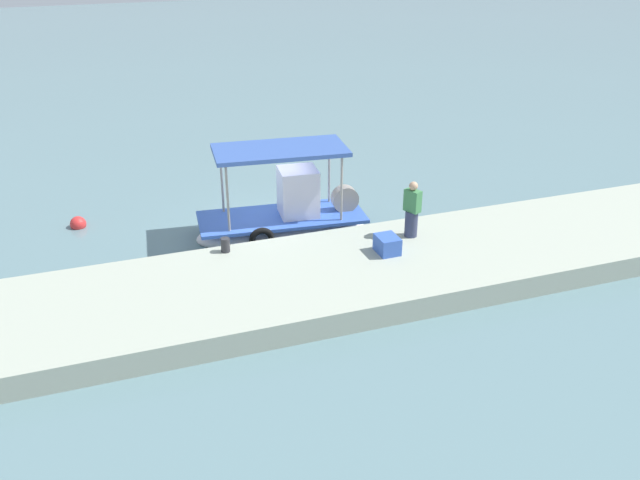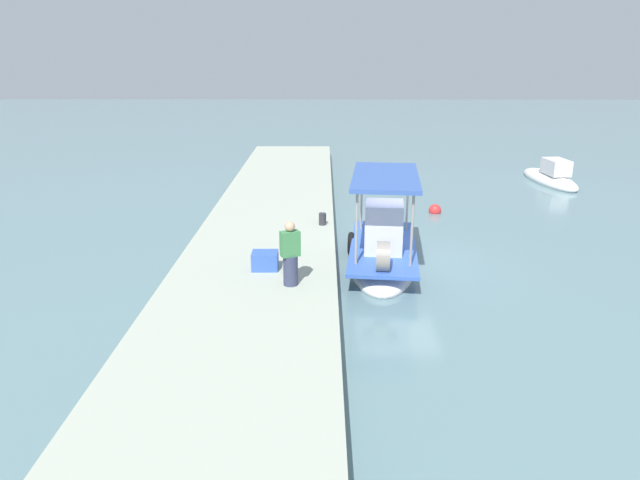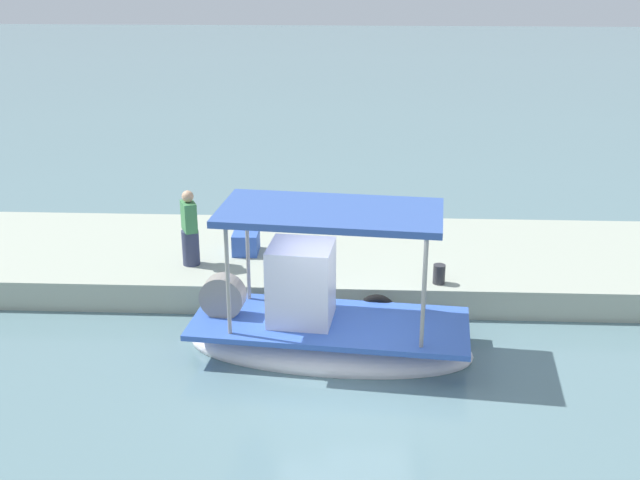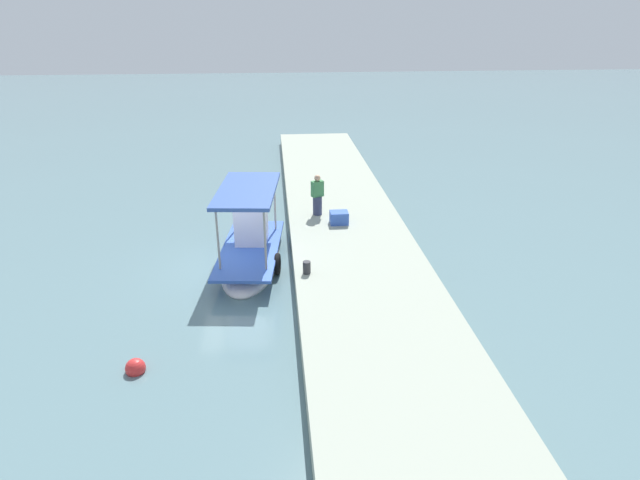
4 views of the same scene
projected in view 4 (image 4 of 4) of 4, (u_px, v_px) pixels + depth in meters
ground_plane at (235, 268)px, 18.07m from camera, size 120.00×120.00×0.00m
dock_quay at (356, 255)px, 18.29m from camera, size 36.00×4.33×0.61m
main_fishing_boat at (251, 249)px, 18.29m from camera, size 5.28×2.41×3.05m
fisherman_near_bollard at (317, 197)px, 20.79m from camera, size 0.47×0.52×1.60m
mooring_bollard at (307, 267)px, 16.31m from camera, size 0.24×0.24×0.39m
cargo_crate at (339, 218)px, 20.09m from camera, size 0.55×0.68×0.46m
marker_buoy at (136, 368)px, 12.88m from camera, size 0.49×0.49×0.49m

